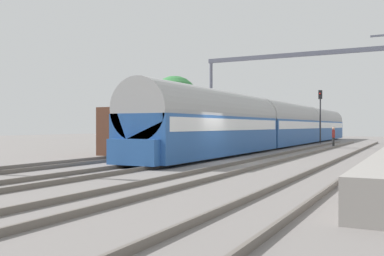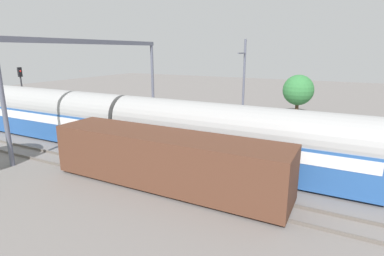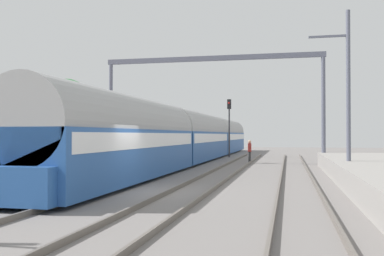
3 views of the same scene
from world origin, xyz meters
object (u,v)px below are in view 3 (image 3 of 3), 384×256
at_px(freight_car, 70,147).
at_px(railway_signal_far, 229,120).
at_px(catenary_gantry, 212,83).
at_px(passenger_train, 197,137).
at_px(person_crossing, 250,149).

distance_m(freight_car, railway_signal_far, 20.90).
distance_m(railway_signal_far, catenary_gantry, 10.11).
height_order(passenger_train, catenary_gantry, catenary_gantry).
xyz_separation_m(person_crossing, catenary_gantry, (-2.59, -1.75, 4.84)).
bearing_deg(railway_signal_far, catenary_gantry, -89.90).
distance_m(passenger_train, railway_signal_far, 6.39).
xyz_separation_m(passenger_train, catenary_gantry, (1.93, -3.92, 3.90)).
xyz_separation_m(person_crossing, railway_signal_far, (-2.61, 8.07, 2.45)).
height_order(passenger_train, railway_signal_far, railway_signal_far).
relative_size(freight_car, railway_signal_far, 2.37).
relative_size(passenger_train, catenary_gantry, 3.07).
bearing_deg(passenger_train, freight_car, -105.36).
distance_m(person_crossing, catenary_gantry, 5.77).
bearing_deg(freight_car, passenger_train, 74.64).
relative_size(person_crossing, railway_signal_far, 0.32).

